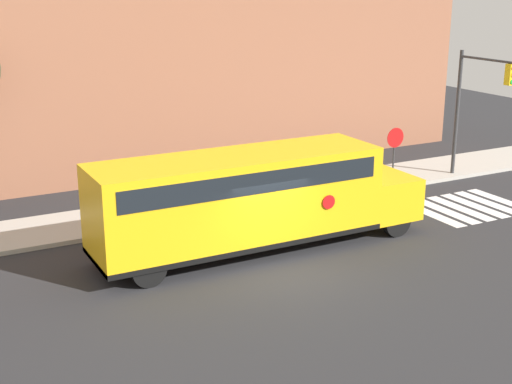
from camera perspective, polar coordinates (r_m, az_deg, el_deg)
The scene contains 7 objects.
ground_plane at distance 20.88m, azimuth 1.99°, elevation -6.34°, with size 60.00×60.00×0.00m, color #28282B.
sidewalk_strip at distance 26.33m, azimuth -5.06°, elevation -1.24°, with size 44.00×3.00×0.15m.
building_backdrop at distance 31.30m, azimuth -10.04°, elevation 10.79°, with size 32.00×4.00×10.12m.
crosswalk_stripes at distance 27.68m, azimuth 16.54°, elevation -1.14°, with size 4.00×3.20×0.01m.
school_bus at distance 21.79m, azimuth -0.52°, elevation -0.33°, with size 10.78×2.57×3.11m.
stop_sign at distance 29.01m, azimuth 11.02°, elevation 3.51°, with size 0.80×0.10×2.49m.
traffic_light at distance 30.43m, azimuth 17.07°, elevation 7.23°, with size 0.28×2.87×5.35m.
Camera 1 is at (-9.61, -16.62, 8.20)m, focal length 50.00 mm.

